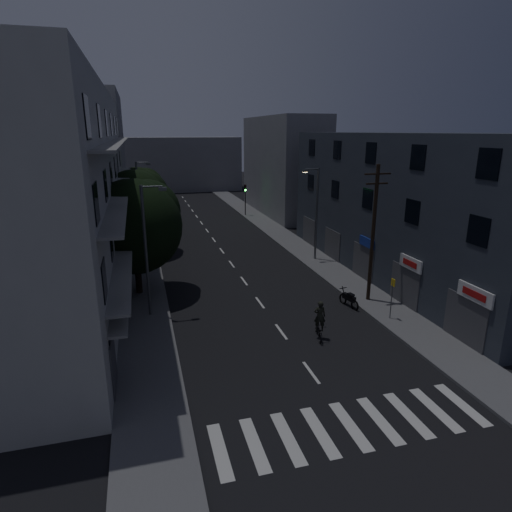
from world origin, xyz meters
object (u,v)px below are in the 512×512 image
bus_stop_sign (392,291)px  motorcycle (349,299)px  cyclist (319,326)px  utility_pole (373,231)px

bus_stop_sign → motorcycle: bearing=118.6°
bus_stop_sign → cyclist: 5.35m
utility_pole → bus_stop_sign: 4.30m
motorcycle → cyclist: cyclist is taller
bus_stop_sign → cyclist: size_ratio=1.13×
utility_pole → cyclist: 7.93m
bus_stop_sign → motorcycle: (-1.43, 2.62, -1.40)m
bus_stop_sign → cyclist: bus_stop_sign is taller
utility_pole → motorcycle: 4.71m
motorcycle → bus_stop_sign: bearing=-73.1°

